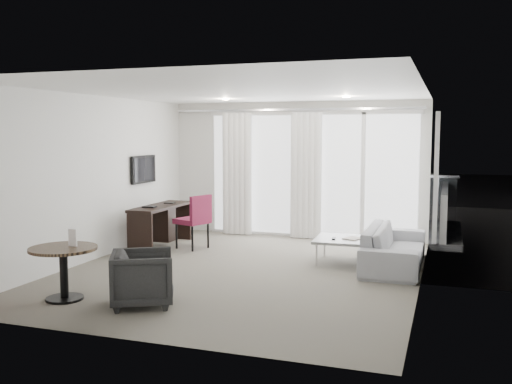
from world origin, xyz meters
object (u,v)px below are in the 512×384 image
(coffee_table, at_px, (343,250))
(rattan_chair_b, at_px, (393,214))
(desk, at_px, (161,226))
(round_table, at_px, (64,273))
(tub_armchair, at_px, (143,278))
(sofa, at_px, (394,247))
(desk_chair, at_px, (192,221))
(rattan_chair_a, at_px, (377,208))

(coffee_table, relative_size, rattan_chair_b, 1.15)
(desk, distance_m, rattan_chair_b, 4.70)
(round_table, xyz_separation_m, tub_armchair, (1.01, 0.11, -0.00))
(sofa, bearing_deg, rattan_chair_b, 5.57)
(desk_chair, distance_m, rattan_chair_b, 4.22)
(round_table, xyz_separation_m, coffee_table, (2.84, 3.06, -0.13))
(desk, relative_size, coffee_table, 1.83)
(rattan_chair_a, bearing_deg, coffee_table, -99.46)
(coffee_table, relative_size, sofa, 0.41)
(round_table, relative_size, tub_armchair, 1.14)
(coffee_table, distance_m, rattan_chair_a, 3.59)
(round_table, xyz_separation_m, rattan_chair_b, (3.32, 6.09, 0.05))
(desk, bearing_deg, round_table, -81.99)
(round_table, xyz_separation_m, sofa, (3.61, 3.04, -0.02))
(tub_armchair, bearing_deg, rattan_chair_a, -44.95)
(sofa, xyz_separation_m, rattan_chair_b, (-0.30, 3.05, 0.07))
(rattan_chair_b, bearing_deg, rattan_chair_a, 130.60)
(round_table, height_order, tub_armchair, same)
(desk_chair, xyz_separation_m, rattan_chair_a, (2.79, 3.33, -0.06))
(desk, relative_size, tub_armchair, 2.20)
(sofa, xyz_separation_m, rattan_chair_a, (-0.68, 3.60, 0.11))
(coffee_table, bearing_deg, desk, 175.68)
(desk_chair, xyz_separation_m, rattan_chair_b, (3.17, 2.77, -0.10))
(desk, xyz_separation_m, tub_armchair, (1.48, -3.19, -0.04))
(sofa, bearing_deg, desk_chair, 85.50)
(tub_armchair, relative_size, rattan_chair_a, 0.85)
(rattan_chair_a, bearing_deg, sofa, -87.19)
(coffee_table, height_order, sofa, sofa)
(tub_armchair, xyz_separation_m, rattan_chair_a, (1.92, 6.53, 0.09))
(tub_armchair, bearing_deg, sofa, -70.20)
(desk_chair, xyz_separation_m, sofa, (3.47, -0.27, -0.17))
(rattan_chair_b, bearing_deg, sofa, -78.92)
(desk, bearing_deg, coffee_table, -4.32)
(desk_chair, distance_m, coffee_table, 2.72)
(round_table, height_order, rattan_chair_a, rattan_chair_a)
(desk_chair, bearing_deg, sofa, 15.26)
(desk, height_order, rattan_chair_a, rattan_chair_a)
(tub_armchair, height_order, coffee_table, tub_armchair)
(desk_chair, bearing_deg, desk, -159.37)
(desk_chair, relative_size, rattan_chair_a, 1.14)
(rattan_chair_b, bearing_deg, desk_chair, -133.34)
(sofa, relative_size, rattan_chair_b, 2.80)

